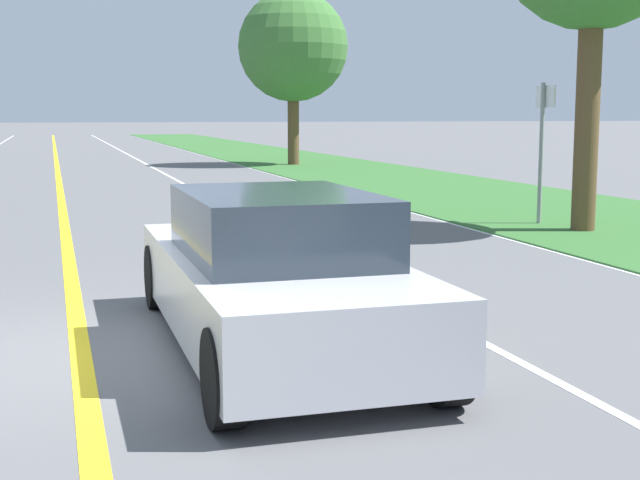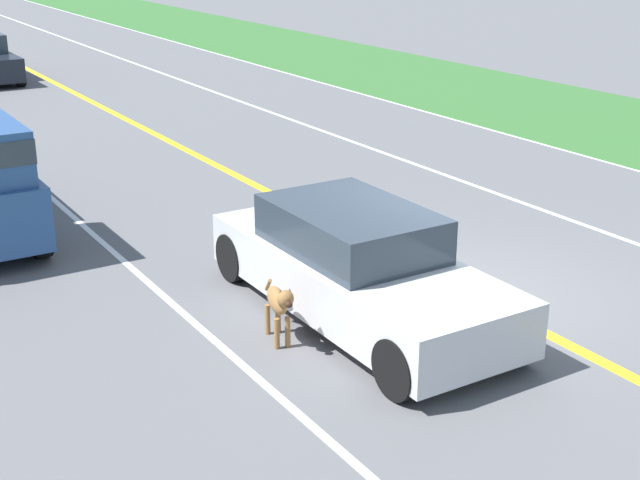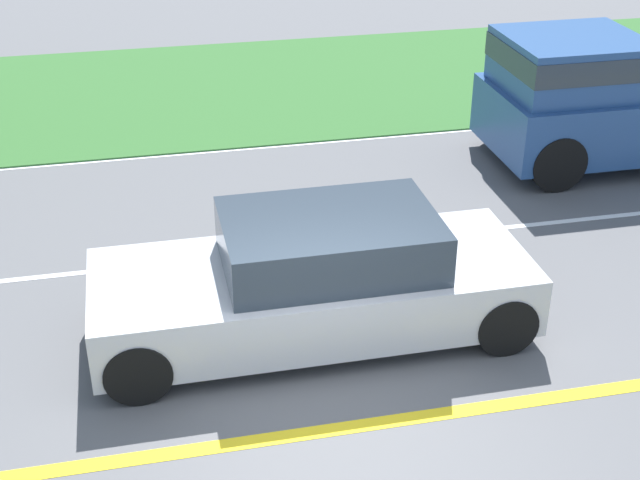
% 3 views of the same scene
% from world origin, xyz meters
% --- Properties ---
extents(ground_plane, '(400.00, 400.00, 0.00)m').
position_xyz_m(ground_plane, '(0.00, 0.00, 0.00)').
color(ground_plane, '#5B5B5E').
extents(centre_divider_line, '(0.18, 160.00, 0.01)m').
position_xyz_m(centre_divider_line, '(0.00, 0.00, 0.00)').
color(centre_divider_line, yellow).
rests_on(centre_divider_line, ground).
extents(lane_dash_same_dir, '(0.10, 160.00, 0.01)m').
position_xyz_m(lane_dash_same_dir, '(3.50, 0.00, 0.00)').
color(lane_dash_same_dir, white).
rests_on(lane_dash_same_dir, ground).
extents(ego_car, '(1.81, 4.68, 1.39)m').
position_xyz_m(ego_car, '(1.65, -0.22, 0.65)').
color(ego_car, silver).
rests_on(ego_car, ground).
extents(dog, '(0.36, 1.02, 0.81)m').
position_xyz_m(dog, '(2.87, -0.04, 0.51)').
color(dog, olive).
rests_on(dog, ground).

